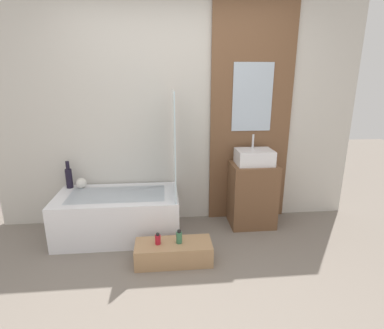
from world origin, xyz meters
The scene contains 12 objects.
ground_plane centered at (0.00, 0.00, 0.00)m, with size 12.00×12.00×0.00m, color slate.
wall_tiled_back centered at (0.00, 1.58, 1.30)m, with size 4.20×0.06×2.60m, color beige.
wall_wood_accent centered at (0.84, 1.53, 1.31)m, with size 0.95×0.04×2.60m.
bathtub centered at (-0.69, 1.19, 0.24)m, with size 1.30×0.69×0.48m.
glass_shower_screen centered at (-0.07, 1.15, 1.03)m, with size 0.01×0.57×1.09m, color silver.
wooden_step_bench centered at (-0.11, 0.62, 0.10)m, with size 0.72×0.29×0.20m, color #A87F56.
vanity_cabinet centered at (0.84, 1.31, 0.37)m, with size 0.51×0.40×0.74m, color brown.
sink centered at (0.84, 1.31, 0.83)m, with size 0.41×0.30×0.33m.
vase_tall_dark centered at (-1.26, 1.44, 0.61)m, with size 0.07×0.07×0.31m.
vase_round_light centered at (-1.12, 1.42, 0.54)m, with size 0.12×0.12×0.12m, color silver.
bottle_soap_primary centered at (-0.26, 0.62, 0.25)m, with size 0.05×0.05×0.11m.
bottle_soap_secondary centered at (-0.06, 0.62, 0.26)m, with size 0.06×0.06×0.13m.
Camera 1 is at (-0.17, -1.88, 1.69)m, focal length 28.00 mm.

